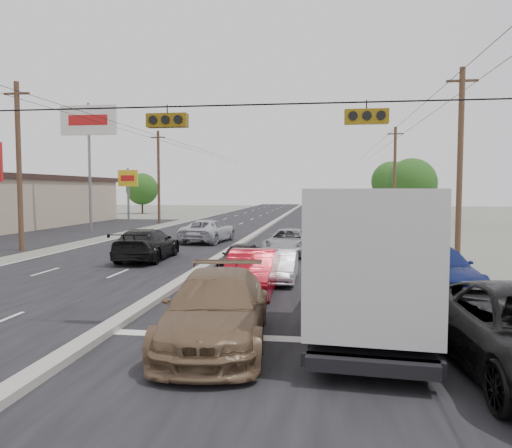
% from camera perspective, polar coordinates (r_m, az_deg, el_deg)
% --- Properties ---
extents(ground, '(200.00, 200.00, 0.00)m').
position_cam_1_polar(ground, '(14.15, -15.72, -11.28)').
color(ground, '#606356').
rests_on(ground, ground).
extents(road_surface, '(20.00, 160.00, 0.02)m').
position_cam_1_polar(road_surface, '(43.00, 0.51, -0.93)').
color(road_surface, black).
rests_on(road_surface, ground).
extents(center_median, '(0.50, 160.00, 0.20)m').
position_cam_1_polar(center_median, '(43.00, 0.51, -0.79)').
color(center_median, gray).
rests_on(center_median, ground).
extents(parking_lot, '(10.00, 42.00, 0.02)m').
position_cam_1_polar(parking_lot, '(43.90, -22.99, -1.15)').
color(parking_lot, black).
rests_on(parking_lot, ground).
extents(utility_pole_left_b, '(1.60, 0.30, 10.00)m').
position_cam_1_polar(utility_pole_left_b, '(32.91, -25.46, 6.08)').
color(utility_pole_left_b, '#422D1E').
rests_on(utility_pole_left_b, ground).
extents(utility_pole_left_c, '(1.60, 0.30, 10.00)m').
position_cam_1_polar(utility_pole_left_c, '(55.52, -11.07, 5.39)').
color(utility_pole_left_c, '#422D1E').
rests_on(utility_pole_left_c, ground).
extents(utility_pole_right_b, '(1.60, 0.30, 10.00)m').
position_cam_1_polar(utility_pole_right_b, '(28.39, 22.28, 6.56)').
color(utility_pole_right_b, '#422D1E').
rests_on(utility_pole_right_b, ground).
extents(utility_pole_right_c, '(1.60, 0.30, 10.00)m').
position_cam_1_polar(utility_pole_right_c, '(52.96, 15.56, 5.38)').
color(utility_pole_right_c, '#422D1E').
rests_on(utility_pole_right_c, ground).
extents(traffic_signals, '(25.00, 0.30, 0.54)m').
position_cam_1_polar(traffic_signals, '(13.28, -10.52, 11.72)').
color(traffic_signals, black).
rests_on(traffic_signals, ground).
extents(pole_sign_billboard, '(5.00, 0.25, 11.00)m').
position_cam_1_polar(pole_sign_billboard, '(45.47, -18.58, 10.33)').
color(pole_sign_billboard, slate).
rests_on(pole_sign_billboard, ground).
extents(pole_sign_far, '(2.20, 0.25, 6.00)m').
position_cam_1_polar(pole_sign_far, '(56.74, -14.41, 4.60)').
color(pole_sign_far, slate).
rests_on(pole_sign_far, ground).
extents(tree_left_far, '(4.80, 4.80, 6.12)m').
position_cam_1_polar(tree_left_far, '(77.54, -12.89, 3.92)').
color(tree_left_far, '#382619').
rests_on(tree_left_far, ground).
extents(tree_right_mid, '(5.60, 5.60, 7.14)m').
position_cam_1_polar(tree_right_mid, '(58.26, 17.34, 4.45)').
color(tree_right_mid, '#382619').
rests_on(tree_right_mid, ground).
extents(tree_right_far, '(6.40, 6.40, 8.16)m').
position_cam_1_polar(tree_right_far, '(83.16, 15.22, 4.73)').
color(tree_right_far, '#382619').
rests_on(tree_right_far, ground).
extents(box_truck, '(3.17, 7.49, 3.71)m').
position_cam_1_polar(box_truck, '(12.58, 13.14, -4.30)').
color(box_truck, black).
rests_on(box_truck, ground).
extents(tan_sedan, '(2.88, 5.97, 1.68)m').
position_cam_1_polar(tan_sedan, '(12.03, -4.54, -9.75)').
color(tan_sedan, brown).
rests_on(tan_sedan, ground).
extents(red_sedan, '(1.63, 4.66, 1.53)m').
position_cam_1_polar(red_sedan, '(17.56, -0.48, -5.60)').
color(red_sedan, maroon).
rests_on(red_sedan, ground).
extents(queue_car_a, '(1.84, 3.76, 1.23)m').
position_cam_1_polar(queue_car_a, '(22.73, -1.79, -3.78)').
color(queue_car_a, black).
rests_on(queue_car_a, ground).
extents(queue_car_b, '(1.34, 3.75, 1.23)m').
position_cam_1_polar(queue_car_b, '(20.01, 2.74, -4.85)').
color(queue_car_b, '#BCBCBE').
rests_on(queue_car_b, ground).
extents(queue_car_c, '(2.70, 5.30, 1.43)m').
position_cam_1_polar(queue_car_c, '(28.08, 3.74, -2.09)').
color(queue_car_c, '#97999F').
rests_on(queue_car_c, ground).
extents(queue_car_d, '(2.72, 5.59, 1.57)m').
position_cam_1_polar(queue_car_d, '(19.47, 19.96, -4.84)').
color(queue_car_d, navy).
rests_on(queue_car_d, ground).
extents(queue_car_e, '(1.98, 4.69, 1.58)m').
position_cam_1_polar(queue_car_e, '(25.88, 16.94, -2.62)').
color(queue_car_e, maroon).
rests_on(queue_car_e, ground).
extents(oncoming_near, '(2.49, 5.74, 1.64)m').
position_cam_1_polar(oncoming_near, '(26.56, -12.37, -2.30)').
color(oncoming_near, black).
rests_on(oncoming_near, ground).
extents(oncoming_far, '(3.31, 5.89, 1.56)m').
position_cam_1_polar(oncoming_far, '(34.82, -5.45, -0.82)').
color(oncoming_far, '#B7BBBF').
rests_on(oncoming_far, ground).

